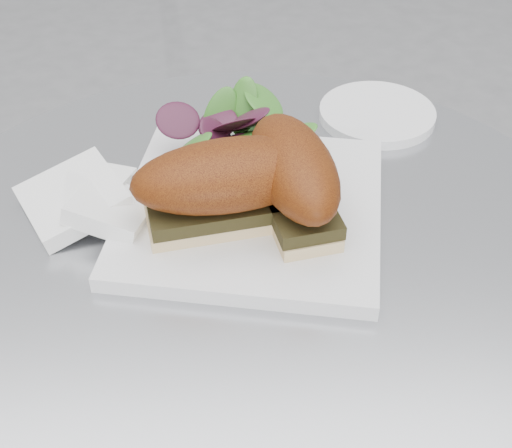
% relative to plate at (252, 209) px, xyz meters
% --- Properties ---
extents(table, '(0.70, 0.70, 0.73)m').
position_rel_plate_xyz_m(table, '(-0.00, -0.06, -0.25)').
color(table, '#A7A8AE').
rests_on(table, ground).
extents(plate, '(0.28, 0.28, 0.02)m').
position_rel_plate_xyz_m(plate, '(0.00, 0.00, 0.00)').
color(plate, white).
rests_on(plate, table).
extents(sandwich_left, '(0.19, 0.12, 0.08)m').
position_rel_plate_xyz_m(sandwich_left, '(-0.02, -0.02, 0.05)').
color(sandwich_left, beige).
rests_on(sandwich_left, plate).
extents(sandwich_right, '(0.10, 0.17, 0.08)m').
position_rel_plate_xyz_m(sandwich_right, '(0.04, -0.01, 0.05)').
color(sandwich_right, beige).
rests_on(sandwich_right, plate).
extents(salad, '(0.12, 0.12, 0.05)m').
position_rel_plate_xyz_m(salad, '(-0.02, 0.07, 0.03)').
color(salad, '#3D7E29').
rests_on(salad, plate).
extents(napkin, '(0.14, 0.14, 0.02)m').
position_rel_plate_xyz_m(napkin, '(-0.15, -0.00, 0.00)').
color(napkin, white).
rests_on(napkin, table).
extents(saucer, '(0.13, 0.13, 0.01)m').
position_rel_plate_xyz_m(saucer, '(0.15, 0.17, -0.00)').
color(saucer, white).
rests_on(saucer, table).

